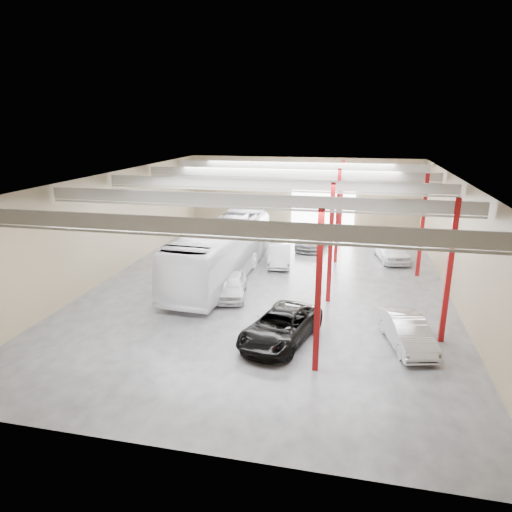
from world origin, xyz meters
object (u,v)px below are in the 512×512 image
at_px(coach_bus, 222,251).
at_px(car_right_near, 407,332).
at_px(car_row_a, 231,285).
at_px(car_row_b, 280,255).
at_px(black_sedan, 281,327).
at_px(car_row_c, 313,239).
at_px(car_right_far, 391,249).

distance_m(coach_bus, car_right_near, 13.58).
height_order(coach_bus, car_right_near, coach_bus).
height_order(car_row_a, car_row_b, car_row_b).
height_order(coach_bus, black_sedan, coach_bus).
bearing_deg(car_row_b, black_sedan, -88.08).
relative_size(coach_bus, car_row_a, 3.21).
height_order(black_sedan, car_row_a, black_sedan).
bearing_deg(coach_bus, car_row_b, 53.61).
relative_size(car_row_b, car_row_c, 0.87).
bearing_deg(car_row_b, car_row_c, 61.54).
relative_size(car_row_a, car_row_b, 0.94).
height_order(car_row_a, car_row_c, car_row_c).
relative_size(car_row_a, car_row_c, 0.81).
distance_m(black_sedan, car_row_c, 17.42).
xyz_separation_m(car_row_a, car_row_c, (3.70, 12.21, 0.03)).
height_order(car_row_c, car_right_far, car_right_far).
distance_m(coach_bus, car_row_a, 3.59).
xyz_separation_m(car_row_c, car_right_near, (6.10, -16.61, -0.02)).
distance_m(coach_bus, car_row_c, 10.61).
bearing_deg(car_right_near, car_row_c, 96.14).
relative_size(black_sedan, car_row_b, 1.22).
bearing_deg(car_row_b, car_row_a, -112.15).
height_order(car_row_b, car_right_near, car_row_b).
height_order(black_sedan, car_right_near, black_sedan).
height_order(car_row_b, car_row_c, car_row_c).
bearing_deg(car_right_far, black_sedan, -123.29).
bearing_deg(car_row_c, coach_bus, -113.07).
height_order(coach_bus, car_row_a, coach_bus).
relative_size(coach_bus, car_right_near, 3.05).
xyz_separation_m(coach_bus, car_right_far, (11.40, 7.02, -1.06)).
distance_m(coach_bus, car_right_far, 13.43).
relative_size(black_sedan, car_row_c, 1.06).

